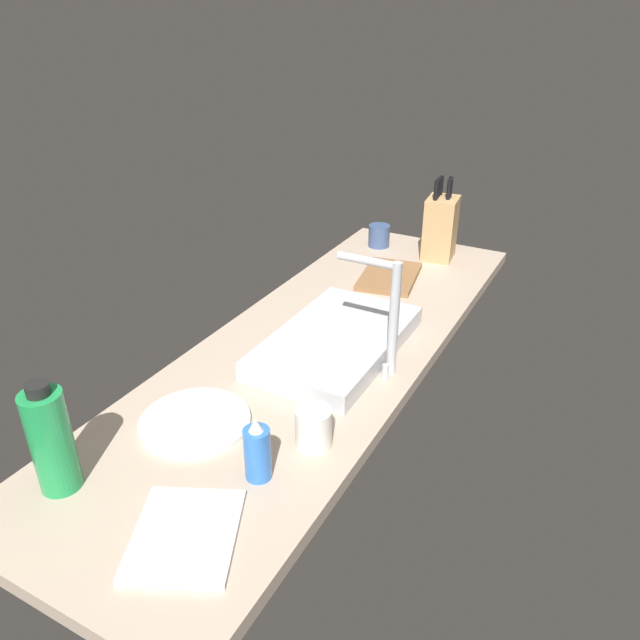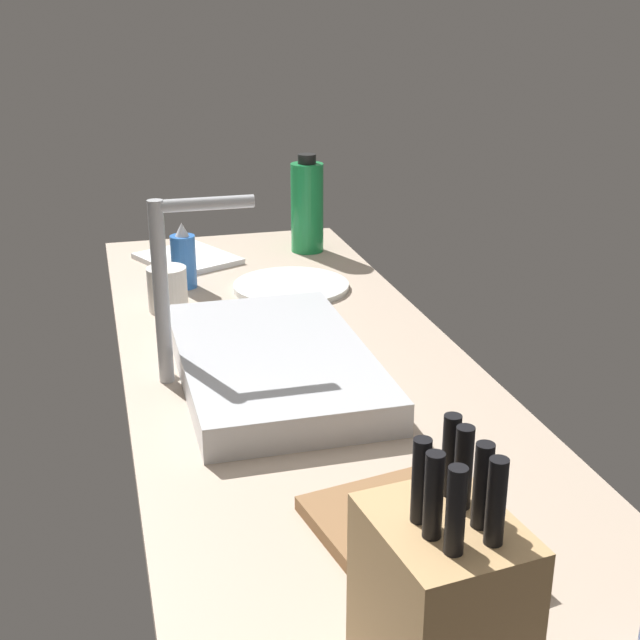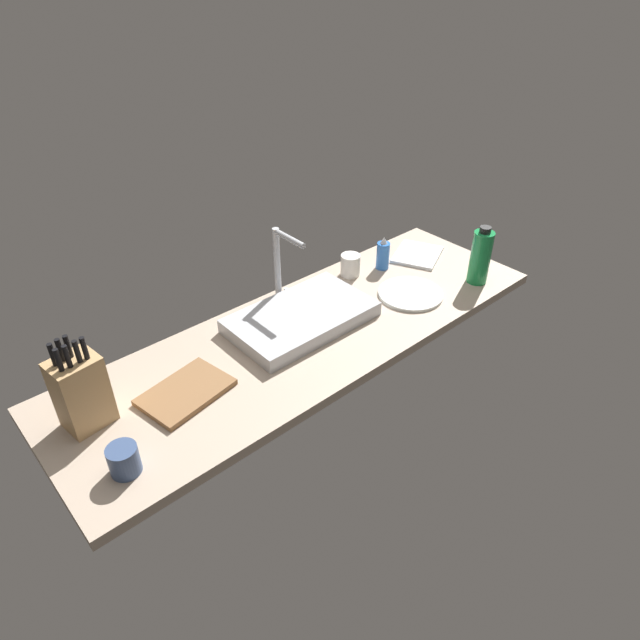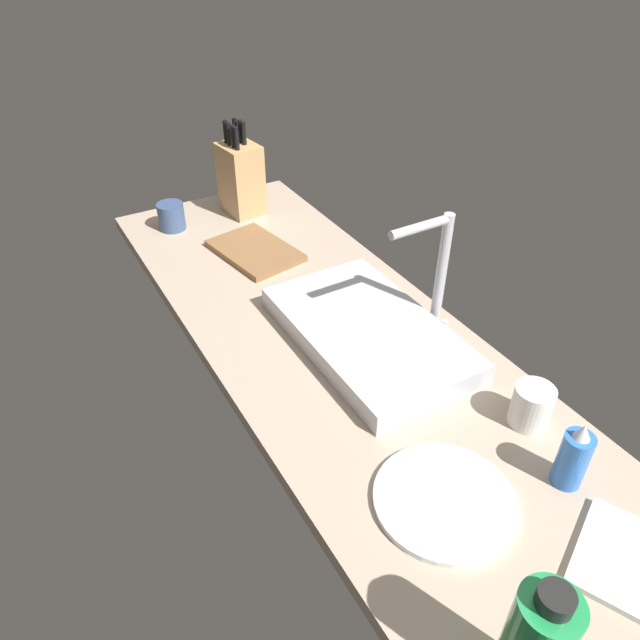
{
  "view_description": "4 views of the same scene",
  "coord_description": "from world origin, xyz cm",
  "px_view_note": "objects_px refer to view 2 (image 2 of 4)",
  "views": [
    {
      "loc": [
        124.25,
        66.89,
        85.95
      ],
      "look_at": [
        -2.19,
        -1.29,
        9.31
      ],
      "focal_mm": 33.98,
      "sensor_mm": 36.0,
      "label": 1
    },
    {
      "loc": [
        -123.96,
        30.97,
        61.7
      ],
      "look_at": [
        2.31,
        -2.82,
        12.13
      ],
      "focal_mm": 48.55,
      "sensor_mm": 36.0,
      "label": 2
    },
    {
      "loc": [
        -101.16,
        -119.89,
        117.47
      ],
      "look_at": [
        2.32,
        -2.93,
        8.65
      ],
      "focal_mm": 31.71,
      "sensor_mm": 36.0,
      "label": 3
    },
    {
      "loc": [
        86.45,
        -56.77,
        88.45
      ],
      "look_at": [
        -3.65,
        -4.55,
        10.47
      ],
      "focal_mm": 33.07,
      "sensor_mm": 36.0,
      "label": 4
    }
  ],
  "objects_px": {
    "faucet": "(172,275)",
    "ceramic_cup": "(167,289)",
    "sink_basin": "(273,363)",
    "cutting_board": "(416,542)",
    "dish_towel": "(188,258)",
    "knife_block": "(439,636)",
    "dinner_plate": "(291,286)",
    "soap_bottle": "(183,259)",
    "water_bottle": "(307,206)"
  },
  "relations": [
    {
      "from": "sink_basin",
      "to": "cutting_board",
      "type": "height_order",
      "value": "sink_basin"
    },
    {
      "from": "cutting_board",
      "to": "ceramic_cup",
      "type": "distance_m",
      "value": 0.88
    },
    {
      "from": "dish_towel",
      "to": "faucet",
      "type": "bearing_deg",
      "value": 171.93
    },
    {
      "from": "cutting_board",
      "to": "ceramic_cup",
      "type": "relative_size",
      "value": 2.98
    },
    {
      "from": "cutting_board",
      "to": "ceramic_cup",
      "type": "xyz_separation_m",
      "value": [
        0.86,
        0.19,
        0.03
      ]
    },
    {
      "from": "dinner_plate",
      "to": "ceramic_cup",
      "type": "height_order",
      "value": "ceramic_cup"
    },
    {
      "from": "faucet",
      "to": "soap_bottle",
      "type": "height_order",
      "value": "faucet"
    },
    {
      "from": "dinner_plate",
      "to": "dish_towel",
      "type": "height_order",
      "value": "same"
    },
    {
      "from": "sink_basin",
      "to": "faucet",
      "type": "xyz_separation_m",
      "value": [
        0.03,
        0.15,
        0.15
      ]
    },
    {
      "from": "knife_block",
      "to": "ceramic_cup",
      "type": "bearing_deg",
      "value": -1.64
    },
    {
      "from": "water_bottle",
      "to": "sink_basin",
      "type": "bearing_deg",
      "value": 161.5
    },
    {
      "from": "ceramic_cup",
      "to": "cutting_board",
      "type": "bearing_deg",
      "value": -167.54
    },
    {
      "from": "water_bottle",
      "to": "cutting_board",
      "type": "bearing_deg",
      "value": 171.59
    },
    {
      "from": "soap_bottle",
      "to": "dinner_plate",
      "type": "relative_size",
      "value": 0.57
    },
    {
      "from": "knife_block",
      "to": "cutting_board",
      "type": "height_order",
      "value": "knife_block"
    },
    {
      "from": "sink_basin",
      "to": "dish_towel",
      "type": "relative_size",
      "value": 2.37
    },
    {
      "from": "faucet",
      "to": "soap_bottle",
      "type": "relative_size",
      "value": 2.11
    },
    {
      "from": "dish_towel",
      "to": "knife_block",
      "type": "bearing_deg",
      "value": -178.82
    },
    {
      "from": "cutting_board",
      "to": "soap_bottle",
      "type": "relative_size",
      "value": 1.85
    },
    {
      "from": "faucet",
      "to": "water_bottle",
      "type": "relative_size",
      "value": 1.27
    },
    {
      "from": "faucet",
      "to": "ceramic_cup",
      "type": "distance_m",
      "value": 0.36
    },
    {
      "from": "soap_bottle",
      "to": "water_bottle",
      "type": "xyz_separation_m",
      "value": [
        0.2,
        -0.32,
        0.05
      ]
    },
    {
      "from": "faucet",
      "to": "soap_bottle",
      "type": "distance_m",
      "value": 0.48
    },
    {
      "from": "cutting_board",
      "to": "dish_towel",
      "type": "height_order",
      "value": "cutting_board"
    },
    {
      "from": "knife_block",
      "to": "dish_towel",
      "type": "height_order",
      "value": "knife_block"
    },
    {
      "from": "knife_block",
      "to": "dish_towel",
      "type": "bearing_deg",
      "value": -5.84
    },
    {
      "from": "faucet",
      "to": "soap_bottle",
      "type": "xyz_separation_m",
      "value": [
        0.47,
        -0.06,
        -0.12
      ]
    },
    {
      "from": "knife_block",
      "to": "soap_bottle",
      "type": "xyz_separation_m",
      "value": [
        1.25,
        0.06,
        -0.05
      ]
    },
    {
      "from": "dinner_plate",
      "to": "sink_basin",
      "type": "bearing_deg",
      "value": 163.12
    },
    {
      "from": "dish_towel",
      "to": "ceramic_cup",
      "type": "relative_size",
      "value": 2.43
    },
    {
      "from": "faucet",
      "to": "soap_bottle",
      "type": "bearing_deg",
      "value": -7.91
    },
    {
      "from": "soap_bottle",
      "to": "dish_towel",
      "type": "height_order",
      "value": "soap_bottle"
    },
    {
      "from": "water_bottle",
      "to": "faucet",
      "type": "bearing_deg",
      "value": 150.12
    },
    {
      "from": "knife_block",
      "to": "dish_towel",
      "type": "relative_size",
      "value": 1.36
    },
    {
      "from": "ceramic_cup",
      "to": "dish_towel",
      "type": "bearing_deg",
      "value": -13.17
    },
    {
      "from": "dinner_plate",
      "to": "dish_towel",
      "type": "bearing_deg",
      "value": 35.74
    },
    {
      "from": "cutting_board",
      "to": "water_bottle",
      "type": "bearing_deg",
      "value": -8.41
    },
    {
      "from": "water_bottle",
      "to": "dish_towel",
      "type": "relative_size",
      "value": 1.1
    },
    {
      "from": "faucet",
      "to": "dish_towel",
      "type": "distance_m",
      "value": 0.68
    },
    {
      "from": "sink_basin",
      "to": "soap_bottle",
      "type": "relative_size",
      "value": 3.57
    },
    {
      "from": "sink_basin",
      "to": "knife_block",
      "type": "distance_m",
      "value": 0.76
    },
    {
      "from": "ceramic_cup",
      "to": "faucet",
      "type": "bearing_deg",
      "value": 177.02
    },
    {
      "from": "cutting_board",
      "to": "dinner_plate",
      "type": "height_order",
      "value": "cutting_board"
    },
    {
      "from": "sink_basin",
      "to": "knife_block",
      "type": "relative_size",
      "value": 1.74
    },
    {
      "from": "sink_basin",
      "to": "dish_towel",
      "type": "bearing_deg",
      "value": 4.68
    },
    {
      "from": "sink_basin",
      "to": "cutting_board",
      "type": "distance_m",
      "value": 0.5
    },
    {
      "from": "cutting_board",
      "to": "dish_towel",
      "type": "bearing_deg",
      "value": 5.51
    },
    {
      "from": "ceramic_cup",
      "to": "soap_bottle",
      "type": "bearing_deg",
      "value": -19.39
    },
    {
      "from": "water_bottle",
      "to": "dinner_plate",
      "type": "bearing_deg",
      "value": 158.99
    },
    {
      "from": "dish_towel",
      "to": "sink_basin",
      "type": "bearing_deg",
      "value": -175.32
    }
  ]
}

